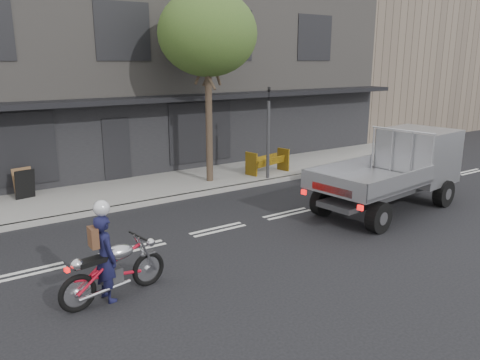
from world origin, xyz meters
name	(u,v)px	position (x,y,z in m)	size (l,w,h in m)	color
ground	(218,230)	(0.00, 0.00, 0.00)	(80.00, 80.00, 0.00)	black
sidewalk	(148,188)	(0.00, 4.70, 0.07)	(32.00, 3.20, 0.15)	gray
kerb	(168,199)	(0.00, 3.10, 0.07)	(32.00, 0.20, 0.15)	gray
building_main	(85,70)	(0.00, 11.30, 4.00)	(26.00, 10.00, 8.00)	slate
building_neighbour	(386,51)	(20.00, 11.30, 5.00)	(14.00, 10.00, 10.00)	brown
street_tree	(208,34)	(2.20, 4.20, 5.28)	(3.40, 3.40, 6.74)	#382B21
traffic_light_pole	(268,138)	(4.20, 3.35, 1.65)	(0.12, 0.12, 3.50)	#2D2D30
motorcycle	(114,269)	(-3.55, -2.06, 0.58)	(2.20, 0.65, 1.14)	black
rider	(105,258)	(-3.70, -2.06, 0.84)	(0.61, 0.40, 1.69)	#131436
flatbed_ute	(409,160)	(6.26, -1.25, 1.38)	(5.44, 2.71, 2.42)	black
construction_barrier	(271,162)	(4.67, 3.74, 0.62)	(1.66, 0.67, 0.93)	#E4A10C
sandwich_board	(25,184)	(-3.82, 5.42, 0.63)	(0.60, 0.40, 0.95)	black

